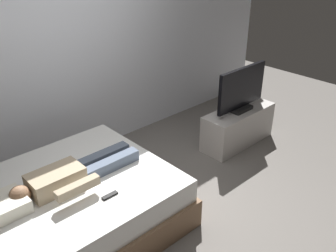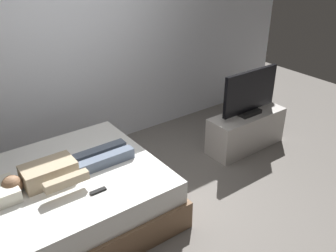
{
  "view_description": "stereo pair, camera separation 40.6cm",
  "coord_description": "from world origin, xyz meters",
  "px_view_note": "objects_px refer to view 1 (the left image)",
  "views": [
    {
      "loc": [
        -1.92,
        -2.22,
        2.57
      ],
      "look_at": [
        0.53,
        0.43,
        0.69
      ],
      "focal_mm": 39.26,
      "sensor_mm": 36.0,
      "label": 1
    },
    {
      "loc": [
        -1.61,
        -2.48,
        2.57
      ],
      "look_at": [
        0.53,
        0.43,
        0.69
      ],
      "focal_mm": 39.26,
      "sensor_mm": 36.0,
      "label": 2
    }
  ],
  "objects_px": {
    "person": "(70,176)",
    "tv_stand": "(238,127)",
    "bed": "(71,207)",
    "remote": "(110,195)",
    "tv": "(242,90)"
  },
  "relations": [
    {
      "from": "person",
      "to": "tv_stand",
      "type": "bearing_deg",
      "value": -0.62
    },
    {
      "from": "bed",
      "to": "tv_stand",
      "type": "height_order",
      "value": "bed"
    },
    {
      "from": "remote",
      "to": "tv",
      "type": "height_order",
      "value": "tv"
    },
    {
      "from": "person",
      "to": "tv",
      "type": "relative_size",
      "value": 1.43
    },
    {
      "from": "remote",
      "to": "tv",
      "type": "distance_m",
      "value": 2.39
    },
    {
      "from": "person",
      "to": "remote",
      "type": "distance_m",
      "value": 0.44
    },
    {
      "from": "remote",
      "to": "tv_stand",
      "type": "bearing_deg",
      "value": 9.14
    },
    {
      "from": "tv",
      "to": "bed",
      "type": "bearing_deg",
      "value": 179.05
    },
    {
      "from": "person",
      "to": "tv",
      "type": "distance_m",
      "value": 2.5
    },
    {
      "from": "remote",
      "to": "tv",
      "type": "bearing_deg",
      "value": 9.14
    },
    {
      "from": "bed",
      "to": "remote",
      "type": "xyz_separation_m",
      "value": [
        0.18,
        -0.42,
        0.29
      ]
    },
    {
      "from": "tv_stand",
      "to": "remote",
      "type": "bearing_deg",
      "value": -170.86
    },
    {
      "from": "person",
      "to": "remote",
      "type": "xyz_separation_m",
      "value": [
        0.15,
        -0.4,
        -0.07
      ]
    },
    {
      "from": "person",
      "to": "tv_stand",
      "type": "height_order",
      "value": "person"
    },
    {
      "from": "bed",
      "to": "remote",
      "type": "distance_m",
      "value": 0.54
    }
  ]
}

